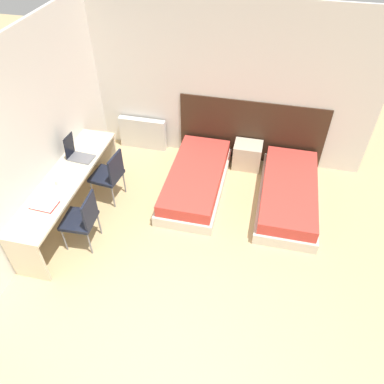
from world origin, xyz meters
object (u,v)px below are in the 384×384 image
bed_near_door (288,194)px  chair_near_laptop (109,174)px  chair_near_notebook (82,218)px  nightstand (247,155)px  laptop (77,154)px  bed_near_window (196,180)px

bed_near_door → chair_near_laptop: size_ratio=2.24×
chair_near_laptop → chair_near_notebook: bearing=-83.4°
nightstand → chair_near_notebook: 3.02m
bed_near_door → laptop: bearing=-170.8°
bed_near_window → chair_near_notebook: bearing=-130.3°
laptop → chair_near_notebook: bearing=-59.4°
bed_near_door → nightstand: nightstand is taller
chair_near_notebook → nightstand: bearing=45.9°
bed_near_window → chair_near_notebook: (-1.24, -1.47, 0.31)m
nightstand → chair_near_laptop: (-1.99, -1.30, 0.27)m
bed_near_window → chair_near_notebook: chair_near_notebook is taller
bed_near_door → chair_near_notebook: (-2.73, -1.47, 0.31)m
bed_near_window → nightstand: bearing=46.8°
bed_near_window → bed_near_door: 1.48m
chair_near_notebook → chair_near_laptop: bearing=87.2°
laptop → nightstand: bearing=32.5°
nightstand → chair_near_laptop: chair_near_laptop is taller
nightstand → chair_near_notebook: bearing=-131.3°
laptop → bed_near_window: bearing=21.3°
bed_near_door → bed_near_window: bearing=180.0°
bed_near_door → chair_near_laptop: 2.79m
nightstand → chair_near_notebook: chair_near_notebook is taller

